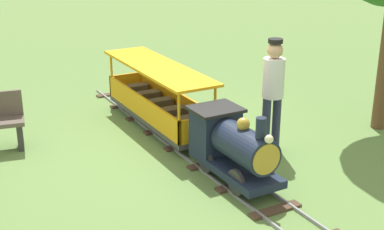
{
  "coord_description": "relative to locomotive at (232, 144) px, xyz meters",
  "views": [
    {
      "loc": [
        3.41,
        6.22,
        3.08
      ],
      "look_at": [
        0.0,
        0.1,
        0.55
      ],
      "focal_mm": 49.91,
      "sensor_mm": 36.0,
      "label": 1
    }
  ],
  "objects": [
    {
      "name": "track",
      "position": [
        0.0,
        -1.22,
        -0.47
      ],
      "size": [
        0.67,
        6.4,
        0.04
      ],
      "color": "gray",
      "rests_on": "ground_plane"
    },
    {
      "name": "ground_plane",
      "position": [
        0.0,
        -1.13,
        -0.49
      ],
      "size": [
        60.0,
        60.0,
        0.0
      ],
      "primitive_type": "plane",
      "color": "#608442"
    },
    {
      "name": "passenger_car",
      "position": [
        0.0,
        -2.12,
        -0.06
      ],
      "size": [
        0.73,
        2.7,
        0.97
      ],
      "color": "#3F3F3F",
      "rests_on": "ground_plane"
    },
    {
      "name": "locomotive",
      "position": [
        0.0,
        0.0,
        0.0
      ],
      "size": [
        0.63,
        1.45,
        0.98
      ],
      "color": "#192338",
      "rests_on": "ground_plane"
    },
    {
      "name": "conductor_person",
      "position": [
        -1.0,
        -0.51,
        0.47
      ],
      "size": [
        0.3,
        0.3,
        1.62
      ],
      "color": "#282D47",
      "rests_on": "ground_plane"
    }
  ]
}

